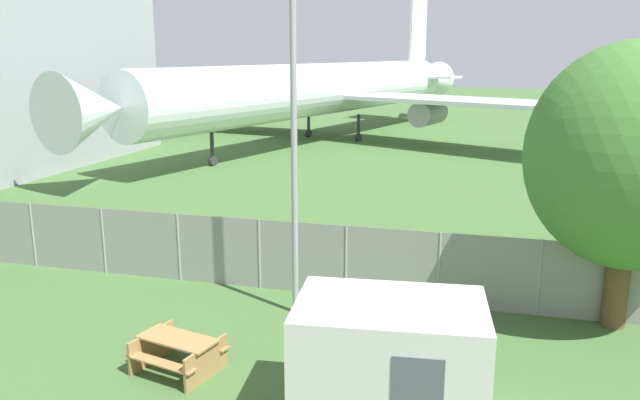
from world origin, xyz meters
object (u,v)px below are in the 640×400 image
object	(u,v)px
airplane	(324,90)
tree_near_hangar	(632,157)
portable_cabin	(389,365)
picnic_bench_near_cabin	(178,350)

from	to	relation	value
airplane	tree_near_hangar	distance (m)	33.95
portable_cabin	picnic_bench_near_cabin	bearing A→B (deg)	164.38
airplane	tree_near_hangar	bearing A→B (deg)	44.35
airplane	portable_cabin	world-z (taller)	airplane
picnic_bench_near_cabin	tree_near_hangar	size ratio (longest dim) A/B	0.28
portable_cabin	tree_near_hangar	size ratio (longest dim) A/B	0.51
portable_cabin	picnic_bench_near_cabin	xyz separation A→B (m)	(-4.65, 0.82, -0.71)
airplane	portable_cabin	distance (m)	37.55
airplane	picnic_bench_near_cabin	xyz separation A→B (m)	(5.82, -35.15, -3.44)
portable_cabin	picnic_bench_near_cabin	distance (m)	4.78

